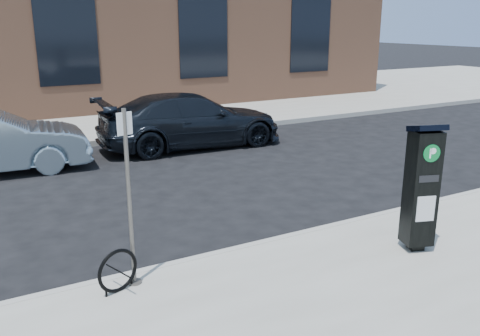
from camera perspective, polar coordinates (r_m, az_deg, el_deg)
ground at (r=7.65m, az=0.70°, el=-9.64°), size 120.00×120.00×0.00m
sidewalk_far at (r=20.53m, az=-19.25°, el=6.09°), size 60.00×12.00×0.15m
curb_near at (r=7.61m, az=0.78°, el=-9.19°), size 60.00×0.12×0.16m
curb_far at (r=14.77m, az=-14.98°, el=2.84°), size 60.00×0.12×0.16m
building at (r=23.24m, az=-21.62°, el=17.06°), size 28.00×10.05×8.25m
parking_kiosk at (r=7.56m, az=19.69°, el=-1.93°), size 0.53×0.50×1.86m
sign_pole at (r=6.26m, az=-12.31°, el=-3.60°), size 0.19×0.18×2.22m
bike_rack at (r=6.44m, az=-13.55°, el=-11.18°), size 0.54×0.22×0.55m
car_dark at (r=14.01m, az=-5.52°, el=5.37°), size 5.16×2.31×1.47m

